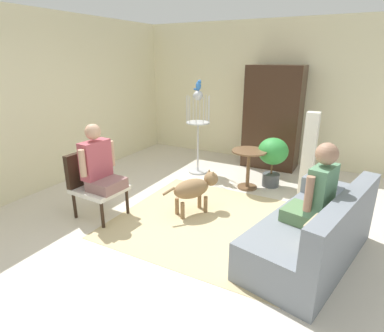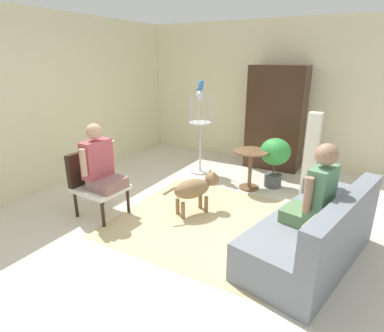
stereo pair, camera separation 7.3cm
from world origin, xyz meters
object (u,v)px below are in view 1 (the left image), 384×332
at_px(round_end_table, 249,163).
at_px(bird_cage_stand, 198,129).
at_px(couch, 315,234).
at_px(potted_plant, 273,155).
at_px(armoire_cabinet, 273,118).
at_px(person_on_couch, 317,192).
at_px(armchair, 92,180).
at_px(column_lamp, 308,158).
at_px(person_on_armchair, 99,164).
at_px(dog, 195,188).
at_px(parrot, 198,85).

xyz_separation_m(round_end_table, bird_cage_stand, (-1.09, 0.30, 0.41)).
bearing_deg(bird_cage_stand, couch, -38.08).
distance_m(bird_cage_stand, potted_plant, 1.44).
bearing_deg(armoire_cabinet, person_on_couch, -67.12).
distance_m(person_on_couch, bird_cage_stand, 2.98).
bearing_deg(armchair, column_lamp, 36.87).
relative_size(armchair, person_on_armchair, 1.03).
bearing_deg(dog, person_on_couch, -13.01).
relative_size(couch, parrot, 10.27).
xyz_separation_m(person_on_couch, armoire_cabinet, (-1.22, 2.89, 0.19)).
xyz_separation_m(armchair, armoire_cabinet, (1.59, 3.21, 0.47)).
bearing_deg(person_on_armchair, person_on_couch, 7.05).
bearing_deg(couch, bird_cage_stand, 141.92).
xyz_separation_m(person_on_armchair, armoire_cabinet, (1.43, 3.22, 0.22)).
height_order(person_on_armchair, dog, person_on_armchair).
bearing_deg(bird_cage_stand, person_on_armchair, -98.51).
height_order(armchair, column_lamp, column_lamp).
relative_size(person_on_couch, dog, 1.16).
relative_size(potted_plant, armoire_cabinet, 0.43).
height_order(couch, potted_plant, potted_plant).
relative_size(dog, parrot, 4.11).
relative_size(person_on_couch, bird_cage_stand, 0.58).
distance_m(person_on_couch, armoire_cabinet, 3.14).
xyz_separation_m(couch, bird_cage_stand, (-2.36, 1.85, 0.55)).
bearing_deg(couch, round_end_table, 129.26).
distance_m(person_on_armchair, parrot, 2.38).
relative_size(couch, person_on_armchair, 2.22).
bearing_deg(parrot, dog, -64.33).
distance_m(dog, column_lamp, 1.77).
distance_m(dog, potted_plant, 1.64).
relative_size(person_on_couch, potted_plant, 1.06).
distance_m(parrot, armoire_cabinet, 1.63).
bearing_deg(person_on_couch, couch, 24.85).
xyz_separation_m(person_on_couch, potted_plant, (-0.91, 1.84, -0.24)).
relative_size(couch, armoire_cabinet, 0.98).
height_order(armchair, parrot, parrot).
height_order(round_end_table, dog, round_end_table).
xyz_separation_m(armchair, person_on_couch, (2.81, 0.32, 0.28)).
height_order(person_on_armchair, parrot, parrot).
distance_m(person_on_armchair, potted_plant, 2.79).
bearing_deg(couch, armoire_cabinet, 113.66).
bearing_deg(potted_plant, armoire_cabinet, 106.48).
bearing_deg(round_end_table, armoire_cabinet, 89.60).
bearing_deg(round_end_table, person_on_couch, -51.94).
bearing_deg(column_lamp, bird_cage_stand, 171.08).
xyz_separation_m(couch, dog, (-1.63, 0.35, 0.07)).
bearing_deg(person_on_armchair, armchair, 176.99).
height_order(person_on_couch, parrot, parrot).
distance_m(person_on_armchair, armoire_cabinet, 3.53).
bearing_deg(potted_plant, parrot, 179.09).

